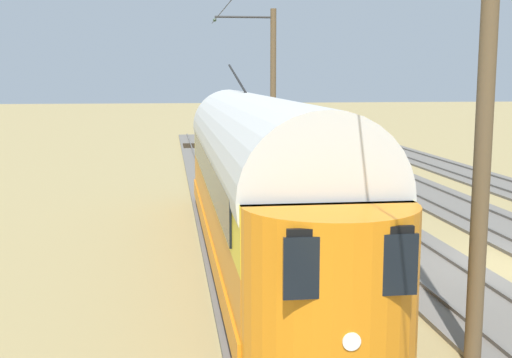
# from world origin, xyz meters

# --- Properties ---
(ground_plane) EXTENTS (220.00, 220.00, 0.00)m
(ground_plane) POSITION_xyz_m (0.00, 0.00, 0.00)
(ground_plane) COLOR #9E8956
(track_third_siding) EXTENTS (2.80, 80.00, 0.18)m
(track_third_siding) POSITION_xyz_m (2.04, -0.31, 0.05)
(track_third_siding) COLOR #666059
(track_third_siding) RESTS_ON ground
(track_outer_siding) EXTENTS (2.80, 80.00, 0.18)m
(track_outer_siding) POSITION_xyz_m (6.13, -0.31, 0.05)
(track_outer_siding) COLOR #666059
(track_outer_siding) RESTS_ON ground
(vintage_streetcar) EXTENTS (2.65, 18.33, 5.04)m
(vintage_streetcar) POSITION_xyz_m (6.13, -1.78, 2.27)
(vintage_streetcar) COLOR orange
(vintage_streetcar) RESTS_ON ground
(catenary_pole_foreground) EXTENTS (2.97, 0.28, 7.93)m
(catenary_pole_foreground) POSITION_xyz_m (3.46, -16.63, 4.14)
(catenary_pole_foreground) COLOR brown
(catenary_pole_foreground) RESTS_ON ground
(catenary_pole_mid_near) EXTENTS (2.97, 0.28, 7.93)m
(catenary_pole_mid_near) POSITION_xyz_m (3.46, 5.07, 4.14)
(catenary_pole_mid_near) COLOR brown
(catenary_pole_mid_near) RESTS_ON ground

